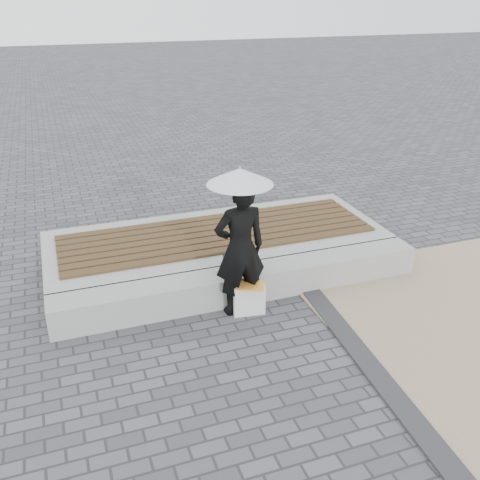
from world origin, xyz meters
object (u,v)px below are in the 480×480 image
at_px(woman, 240,249).
at_px(parasol, 240,176).
at_px(handbag, 238,262).
at_px(canvas_tote, 249,299).
at_px(seating_ledge, 245,283).

relative_size(woman, parasol, 1.78).
bearing_deg(handbag, woman, -96.75).
bearing_deg(handbag, parasol, -96.75).
bearing_deg(canvas_tote, handbag, 97.84).
xyz_separation_m(seating_ledge, canvas_tote, (-0.09, -0.40, 0.01)).
relative_size(parasol, handbag, 2.62).
bearing_deg(seating_ledge, canvas_tote, -103.05).
bearing_deg(parasol, handbag, 74.55).
distance_m(woman, handbag, 0.48).
bearing_deg(parasol, woman, -90.00).
height_order(woman, canvas_tote, woman).
distance_m(handbag, canvas_tote, 0.51).
distance_m(woman, canvas_tote, 0.69).
bearing_deg(canvas_tote, seating_ledge, 84.76).
xyz_separation_m(woman, handbag, (0.09, 0.31, -0.35)).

